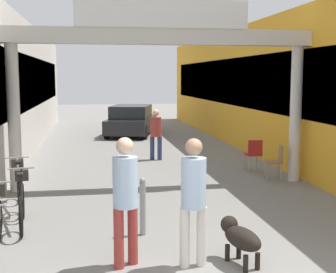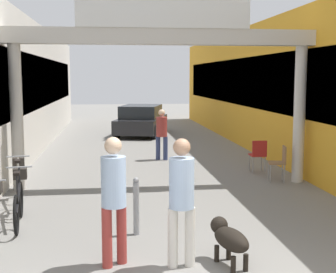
% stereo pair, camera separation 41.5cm
% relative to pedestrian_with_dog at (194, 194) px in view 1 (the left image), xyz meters
% --- Properties ---
extents(storefront_right, '(3.00, 26.00, 4.37)m').
position_rel_pedestrian_with_dog_xyz_m(storefront_right, '(5.39, 9.43, 1.16)').
color(storefront_right, gold).
rests_on(storefront_right, ground_plane).
extents(arcade_sign_gateway, '(7.40, 0.47, 4.33)m').
position_rel_pedestrian_with_dog_xyz_m(arcade_sign_gateway, '(0.29, 4.81, 2.05)').
color(arcade_sign_gateway, beige).
rests_on(arcade_sign_gateway, ground_plane).
extents(pedestrian_with_dog, '(0.39, 0.36, 1.78)m').
position_rel_pedestrian_with_dog_xyz_m(pedestrian_with_dog, '(0.00, 0.00, 0.00)').
color(pedestrian_with_dog, silver).
rests_on(pedestrian_with_dog, ground_plane).
extents(pedestrian_companion, '(0.47, 0.47, 1.79)m').
position_rel_pedestrian_with_dog_xyz_m(pedestrian_companion, '(-0.91, 0.16, 0.01)').
color(pedestrian_companion, '#99332D').
rests_on(pedestrian_companion, ground_plane).
extents(pedestrian_carrying_crate, '(0.44, 0.44, 1.58)m').
position_rel_pedestrian_with_dog_xyz_m(pedestrian_carrying_crate, '(0.64, 8.30, -0.13)').
color(pedestrian_carrying_crate, navy).
rests_on(pedestrian_carrying_crate, ground_plane).
extents(dog_on_leash, '(0.52, 0.87, 0.61)m').
position_rel_pedestrian_with_dog_xyz_m(dog_on_leash, '(0.66, -0.01, -0.64)').
color(dog_on_leash, black).
rests_on(dog_on_leash, ground_plane).
extents(bicycle_black_third, '(0.46, 1.68, 0.98)m').
position_rel_pedestrian_with_dog_xyz_m(bicycle_black_third, '(-2.57, 2.22, -0.59)').
color(bicycle_black_third, black).
rests_on(bicycle_black_third, ground_plane).
extents(bicycle_silver_farthest, '(0.47, 1.67, 0.98)m').
position_rel_pedestrian_with_dog_xyz_m(bicycle_silver_farthest, '(-2.79, 3.41, -0.59)').
color(bicycle_silver_farthest, black).
rests_on(bicycle_silver_farthest, ground_plane).
extents(bollard_post_metal, '(0.10, 0.10, 0.96)m').
position_rel_pedestrian_with_dog_xyz_m(bollard_post_metal, '(-0.54, 1.39, -0.53)').
color(bollard_post_metal, gray).
rests_on(bollard_post_metal, ground_plane).
extents(cafe_chair_wood_nearer, '(0.47, 0.47, 0.89)m').
position_rel_pedestrian_with_dog_xyz_m(cafe_chair_wood_nearer, '(3.21, 4.90, -0.48)').
color(cafe_chair_wood_nearer, gray).
rests_on(cafe_chair_wood_nearer, ground_plane).
extents(cafe_chair_red_farther, '(0.41, 0.41, 0.89)m').
position_rel_pedestrian_with_dog_xyz_m(cafe_chair_red_farther, '(3.02, 6.01, -0.48)').
color(cafe_chair_red_farther, gray).
rests_on(cafe_chair_red_farther, ground_plane).
extents(parked_car_black, '(2.72, 4.31, 1.33)m').
position_rel_pedestrian_with_dog_xyz_m(parked_car_black, '(0.43, 14.74, -0.38)').
color(parked_car_black, black).
rests_on(parked_car_black, ground_plane).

